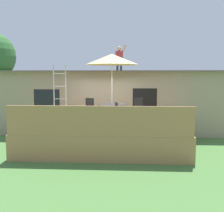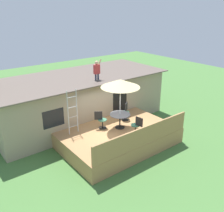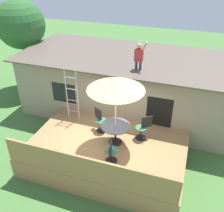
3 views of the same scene
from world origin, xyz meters
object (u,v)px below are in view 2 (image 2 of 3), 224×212
at_px(patio_umbrella, 120,83).
at_px(patio_chair_near, 137,126).
at_px(patio_table, 120,117).
at_px(patio_chair_left, 101,120).
at_px(patio_chair_right, 126,112).
at_px(person_figure, 97,69).
at_px(step_ladder, 73,112).

distance_m(patio_umbrella, patio_chair_near, 2.16).
xyz_separation_m(patio_table, patio_chair_left, (-0.79, 0.53, -0.13)).
bearing_deg(patio_chair_right, person_figure, -101.50).
xyz_separation_m(patio_umbrella, step_ladder, (-2.13, 0.94, -1.25)).
relative_size(patio_table, patio_chair_left, 1.13).
distance_m(person_figure, patio_chair_right, 2.79).
distance_m(patio_table, patio_umbrella, 1.76).
relative_size(patio_table, patio_chair_right, 1.13).
bearing_deg(patio_chair_right, patio_table, -0.00).
height_order(patio_table, patio_chair_left, patio_chair_left).
xyz_separation_m(step_ladder, patio_chair_right, (3.00, -0.36, -0.64)).
relative_size(person_figure, patio_chair_near, 1.21).
bearing_deg(patio_table, patio_chair_right, 33.67).
height_order(person_figure, patio_chair_left, person_figure).
bearing_deg(patio_chair_near, patio_umbrella, -0.00).
xyz_separation_m(person_figure, patio_chair_right, (0.68, -1.66, -2.14)).
distance_m(step_ladder, patio_chair_right, 3.09).
height_order(patio_umbrella, person_figure, person_figure).
bearing_deg(person_figure, patio_chair_right, -67.84).
xyz_separation_m(patio_chair_right, patio_chair_near, (-0.68, -1.62, 0.00)).
height_order(patio_table, patio_umbrella, patio_umbrella).
bearing_deg(step_ladder, patio_table, -23.84).
relative_size(step_ladder, person_figure, 1.98).
xyz_separation_m(person_figure, patio_chair_left, (-0.98, -1.70, -2.14)).
bearing_deg(person_figure, patio_chair_near, -90.06).
bearing_deg(patio_chair_near, step_ladder, 39.13).
bearing_deg(person_figure, step_ladder, -150.90).
xyz_separation_m(patio_chair_left, patio_chair_near, (0.98, -1.57, 0.00)).
height_order(patio_table, person_figure, person_figure).
xyz_separation_m(patio_table, step_ladder, (-2.13, 0.94, 0.51)).
height_order(patio_chair_right, patio_chair_near, same).
xyz_separation_m(step_ladder, patio_chair_near, (2.32, -1.98, -0.64)).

